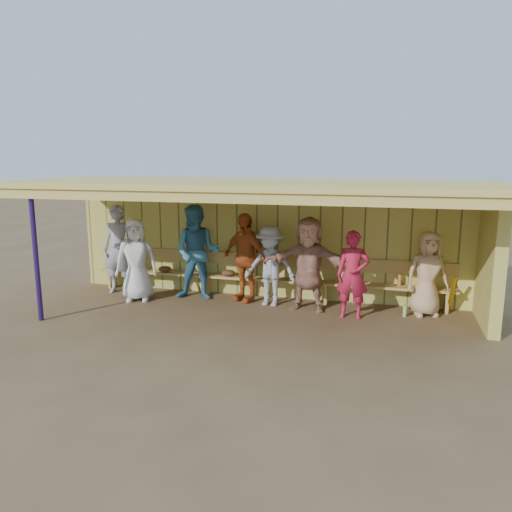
{
  "coord_description": "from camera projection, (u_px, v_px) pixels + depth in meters",
  "views": [
    {
      "loc": [
        2.47,
        -8.8,
        2.91
      ],
      "look_at": [
        0.0,
        0.35,
        1.05
      ],
      "focal_mm": 35.0,
      "sensor_mm": 36.0,
      "label": 1
    }
  ],
  "objects": [
    {
      "name": "ground",
      "position": [
        251.0,
        313.0,
        9.53
      ],
      "size": [
        90.0,
        90.0,
        0.0
      ],
      "primitive_type": "plane",
      "color": "brown",
      "rests_on": "ground"
    },
    {
      "name": "player_a",
      "position": [
        119.0,
        249.0,
        10.84
      ],
      "size": [
        0.76,
        0.55,
        1.93
      ],
      "primitive_type": "imported",
      "rotation": [
        0.0,
        0.0,
        0.13
      ],
      "color": "#92939A",
      "rests_on": "ground"
    },
    {
      "name": "player_b",
      "position": [
        136.0,
        260.0,
        10.26
      ],
      "size": [
        0.98,
        0.8,
        1.72
      ],
      "primitive_type": "imported",
      "rotation": [
        0.0,
        0.0,
        0.35
      ],
      "color": "silver",
      "rests_on": "ground"
    },
    {
      "name": "player_c",
      "position": [
        197.0,
        252.0,
        10.35
      ],
      "size": [
        1.06,
        0.88,
        1.98
      ],
      "primitive_type": "imported",
      "rotation": [
        0.0,
        0.0,
        0.15
      ],
      "color": "teal",
      "rests_on": "ground"
    },
    {
      "name": "player_d",
      "position": [
        245.0,
        257.0,
        10.21
      ],
      "size": [
        1.16,
        0.86,
        1.83
      ],
      "primitive_type": "imported",
      "rotation": [
        0.0,
        0.0,
        -0.43
      ],
      "color": "#B9511D",
      "rests_on": "ground"
    },
    {
      "name": "player_e",
      "position": [
        270.0,
        266.0,
        9.91
      ],
      "size": [
        1.08,
        0.67,
        1.62
      ],
      "primitive_type": "imported",
      "rotation": [
        0.0,
        0.0,
        -0.07
      ],
      "color": "#999BA1",
      "rests_on": "ground"
    },
    {
      "name": "player_f",
      "position": [
        308.0,
        264.0,
        9.6
      ],
      "size": [
        1.72,
        0.62,
        1.83
      ],
      "primitive_type": "imported",
      "rotation": [
        0.0,
        0.0,
        -0.05
      ],
      "color": "tan",
      "rests_on": "ground"
    },
    {
      "name": "player_g",
      "position": [
        353.0,
        275.0,
        9.13
      ],
      "size": [
        0.6,
        0.4,
        1.63
      ],
      "primitive_type": "imported",
      "rotation": [
        0.0,
        0.0,
        -0.02
      ],
      "color": "#B01C36",
      "rests_on": "ground"
    },
    {
      "name": "player_h",
      "position": [
        427.0,
        274.0,
        9.27
      ],
      "size": [
        0.9,
        0.73,
        1.6
      ],
      "primitive_type": "imported",
      "rotation": [
        0.0,
        0.0,
        0.32
      ],
      "color": "tan",
      "rests_on": "ground"
    },
    {
      "name": "dugout_structure",
      "position": [
        280.0,
        222.0,
        9.75
      ],
      "size": [
        8.8,
        3.2,
        2.5
      ],
      "color": "#C1B652",
      "rests_on": "ground"
    },
    {
      "name": "bench",
      "position": [
        265.0,
        274.0,
        10.48
      ],
      "size": [
        7.6,
        0.34,
        0.93
      ],
      "color": "tan",
      "rests_on": "ground"
    },
    {
      "name": "dugout_equipment",
      "position": [
        218.0,
        274.0,
        10.63
      ],
      "size": [
        6.9,
        0.62,
        0.8
      ],
      "color": "gold",
      "rests_on": "ground"
    }
  ]
}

